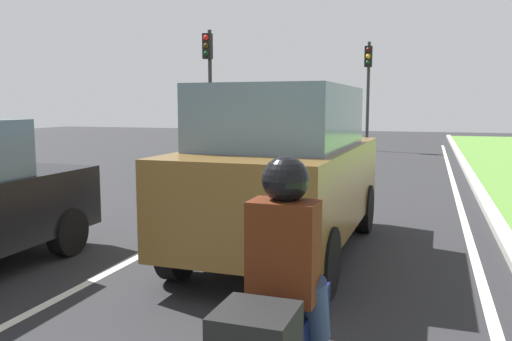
% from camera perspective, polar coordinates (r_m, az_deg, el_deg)
% --- Properties ---
extents(ground_plane, '(60.00, 60.00, 0.00)m').
position_cam_1_polar(ground_plane, '(12.65, 4.50, -2.16)').
color(ground_plane, '#262628').
extents(lane_line_center, '(0.12, 32.00, 0.01)m').
position_cam_1_polar(lane_line_center, '(12.83, 1.46, -1.99)').
color(lane_line_center, silver).
rests_on(lane_line_center, ground).
extents(lane_line_right_edge, '(0.12, 32.00, 0.01)m').
position_cam_1_polar(lane_line_right_edge, '(12.31, 21.02, -2.86)').
color(lane_line_right_edge, silver).
rests_on(lane_line_right_edge, ground).
extents(curb_right, '(0.24, 48.00, 0.12)m').
position_cam_1_polar(curb_right, '(12.34, 23.35, -2.68)').
color(curb_right, '#9E9B93').
rests_on(curb_right, ground).
extents(car_suv_ahead, '(2.04, 4.53, 2.28)m').
position_cam_1_polar(car_suv_ahead, '(7.17, 3.16, 0.16)').
color(car_suv_ahead, brown).
rests_on(car_suv_ahead, ground).
extents(rider_person, '(0.50, 0.40, 1.16)m').
position_cam_1_polar(rider_person, '(3.16, 3.17, -8.38)').
color(rider_person, '#4C1E0C').
rests_on(rider_person, ground).
extents(traffic_light_overhead_left, '(0.32, 0.50, 4.74)m').
position_cam_1_polar(traffic_light_overhead_left, '(19.55, -5.15, 10.67)').
color(traffic_light_overhead_left, '#2D2D2D').
rests_on(traffic_light_overhead_left, ground).
extents(traffic_light_far_median, '(0.32, 0.50, 4.78)m').
position_cam_1_polar(traffic_light_far_median, '(23.96, 12.05, 9.89)').
color(traffic_light_far_median, '#2D2D2D').
rests_on(traffic_light_far_median, ground).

